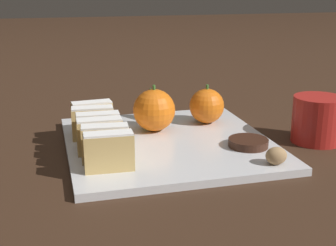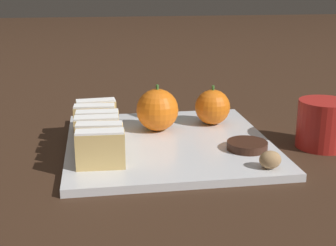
{
  "view_description": "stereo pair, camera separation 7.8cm",
  "coord_description": "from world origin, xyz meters",
  "px_view_note": "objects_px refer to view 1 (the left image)",
  "views": [
    {
      "loc": [
        -0.19,
        -0.72,
        0.27
      ],
      "look_at": [
        0.0,
        0.0,
        0.04
      ],
      "focal_mm": 50.0,
      "sensor_mm": 36.0,
      "label": 1
    },
    {
      "loc": [
        -0.12,
        -0.74,
        0.27
      ],
      "look_at": [
        0.0,
        0.0,
        0.04
      ],
      "focal_mm": 50.0,
      "sensor_mm": 36.0,
      "label": 2
    }
  ],
  "objects_px": {
    "orange_far": "(154,110)",
    "walnut": "(276,156)",
    "coffee_mug": "(318,119)",
    "chocolate_cookie": "(248,143)",
    "orange_near": "(207,106)"
  },
  "relations": [
    {
      "from": "orange_far",
      "to": "walnut",
      "type": "distance_m",
      "value": 0.24
    },
    {
      "from": "orange_far",
      "to": "coffee_mug",
      "type": "xyz_separation_m",
      "value": [
        0.27,
        -0.1,
        -0.01
      ]
    },
    {
      "from": "chocolate_cookie",
      "to": "coffee_mug",
      "type": "relative_size",
      "value": 0.56
    },
    {
      "from": "orange_far",
      "to": "chocolate_cookie",
      "type": "relative_size",
      "value": 1.28
    },
    {
      "from": "walnut",
      "to": "coffee_mug",
      "type": "distance_m",
      "value": 0.17
    },
    {
      "from": "walnut",
      "to": "chocolate_cookie",
      "type": "height_order",
      "value": "walnut"
    },
    {
      "from": "walnut",
      "to": "coffee_mug",
      "type": "bearing_deg",
      "value": 38.09
    },
    {
      "from": "chocolate_cookie",
      "to": "coffee_mug",
      "type": "xyz_separation_m",
      "value": [
        0.14,
        0.02,
        0.02
      ]
    },
    {
      "from": "orange_near",
      "to": "walnut",
      "type": "bearing_deg",
      "value": -82.73
    },
    {
      "from": "orange_near",
      "to": "orange_far",
      "type": "relative_size",
      "value": 0.88
    },
    {
      "from": "coffee_mug",
      "to": "orange_far",
      "type": "bearing_deg",
      "value": 159.86
    },
    {
      "from": "orange_near",
      "to": "coffee_mug",
      "type": "xyz_separation_m",
      "value": [
        0.16,
        -0.12,
        -0.0
      ]
    },
    {
      "from": "orange_near",
      "to": "chocolate_cookie",
      "type": "relative_size",
      "value": 1.13
    },
    {
      "from": "walnut",
      "to": "chocolate_cookie",
      "type": "bearing_deg",
      "value": 95.14
    },
    {
      "from": "orange_near",
      "to": "walnut",
      "type": "height_order",
      "value": "orange_near"
    }
  ]
}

